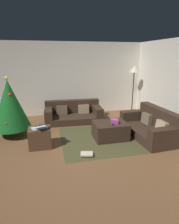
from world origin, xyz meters
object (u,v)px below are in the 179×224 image
at_px(laptop, 40,127).
at_px(corner_lamp, 134,73).
at_px(tv_remote, 112,124).
at_px(side_table, 40,138).
at_px(couch_left, 73,113).
at_px(couch_right, 152,126).
at_px(gift_box, 115,122).
at_px(christmas_tree, 10,105).
at_px(book_stack, 87,154).
at_px(ottoman, 110,130).

distance_m(laptop, corner_lamp, 4.12).
bearing_deg(corner_lamp, tv_remote, -125.99).
distance_m(side_table, corner_lamp, 4.19).
bearing_deg(couch_left, tv_remote, 115.77).
distance_m(couch_left, couch_right, 2.61).
bearing_deg(gift_box, christmas_tree, 162.02).
distance_m(couch_right, christmas_tree, 3.86).
relative_size(couch_left, tv_remote, 11.80).
height_order(gift_box, book_stack, gift_box).
relative_size(couch_left, laptop, 3.94).
bearing_deg(tv_remote, book_stack, -135.15).
bearing_deg(couch_right, side_table, 86.35).
distance_m(couch_left, side_table, 2.05).
xyz_separation_m(couch_left, ottoman, (0.76, -1.65, -0.03)).
bearing_deg(ottoman, gift_box, -46.65).
bearing_deg(couch_left, side_table, 61.49).
relative_size(couch_left, couch_right, 1.07).
xyz_separation_m(book_stack, corner_lamp, (2.36, 2.80, 1.49)).
distance_m(gift_box, christmas_tree, 2.80).
bearing_deg(ottoman, christmas_tree, 163.25).
distance_m(gift_box, laptop, 1.87).
bearing_deg(gift_box, side_table, -179.48).
xyz_separation_m(couch_right, laptop, (-2.94, -0.03, 0.26)).
height_order(couch_left, corner_lamp, corner_lamp).
xyz_separation_m(ottoman, laptop, (-1.78, -0.15, 0.32)).
bearing_deg(book_stack, corner_lamp, 49.84).
bearing_deg(christmas_tree, ottoman, -16.75).
bearing_deg(laptop, corner_lamp, 32.99).
xyz_separation_m(couch_left, couch_right, (1.91, -1.77, 0.03)).
relative_size(book_stack, corner_lamp, 0.19).
xyz_separation_m(tv_remote, corner_lamp, (1.56, 2.14, 1.07)).
bearing_deg(corner_lamp, book_stack, -130.16).
distance_m(laptop, book_stack, 1.27).
bearing_deg(gift_box, laptop, -177.92).
xyz_separation_m(couch_right, book_stack, (-1.95, -0.66, -0.25)).
bearing_deg(laptop, gift_box, 2.08).
xyz_separation_m(couch_right, gift_box, (-1.07, 0.04, 0.21)).
distance_m(gift_box, corner_lamp, 2.78).
bearing_deg(ottoman, corner_lamp, 52.19).
height_order(christmas_tree, book_stack, christmas_tree).
bearing_deg(laptop, ottoman, 4.96).
xyz_separation_m(gift_box, christmas_tree, (-2.64, 0.86, 0.39)).
height_order(gift_box, christmas_tree, christmas_tree).
relative_size(gift_box, book_stack, 0.54).
bearing_deg(couch_left, corner_lamp, -168.65).
distance_m(couch_left, corner_lamp, 2.68).
bearing_deg(couch_left, christmas_tree, 28.48).
distance_m(tv_remote, book_stack, 1.12).
height_order(couch_right, laptop, couch_right).
distance_m(tv_remote, laptop, 1.80).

